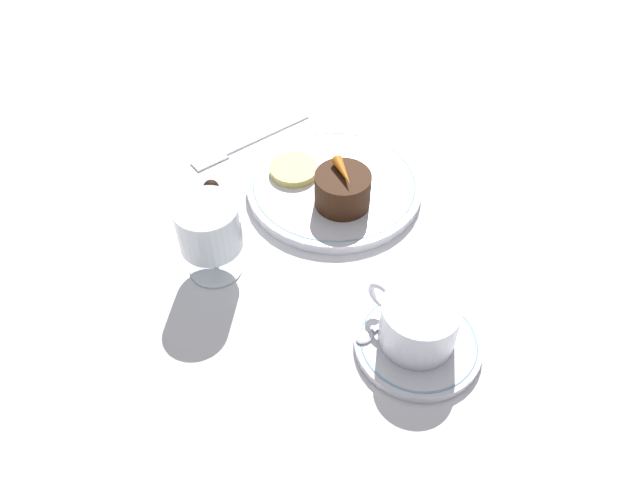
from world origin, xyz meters
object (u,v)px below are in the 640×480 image
at_px(dinner_plate, 334,186).
at_px(fork, 240,146).
at_px(wine_glass, 209,230).
at_px(dessert_cake, 343,190).
at_px(coffee_cup, 418,322).

bearing_deg(dinner_plate, fork, 8.19).
xyz_separation_m(wine_glass, dessert_cake, (-0.05, -0.18, -0.03)).
relative_size(dinner_plate, coffee_cup, 2.16).
relative_size(coffee_cup, wine_glass, 1.07).
xyz_separation_m(dinner_plate, coffee_cup, (-0.23, 0.12, 0.03)).
xyz_separation_m(fork, dessert_cake, (-0.19, -0.00, 0.03)).
bearing_deg(fork, coffee_cup, 165.50).
relative_size(wine_glass, dessert_cake, 1.42).
distance_m(coffee_cup, fork, 0.40).
height_order(coffee_cup, dessert_cake, coffee_cup).
distance_m(dinner_plate, dessert_cake, 0.05).
bearing_deg(wine_glass, fork, -49.62).
bearing_deg(dessert_cake, dinner_plate, -33.38).
bearing_deg(dinner_plate, coffee_cup, 151.36).
height_order(dinner_plate, fork, dinner_plate).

